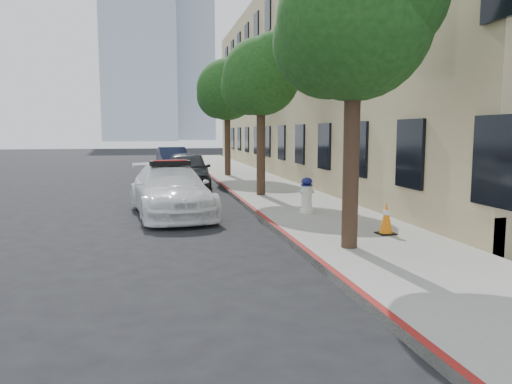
{
  "coord_description": "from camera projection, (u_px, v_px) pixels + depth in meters",
  "views": [
    {
      "loc": [
        -0.63,
        -10.65,
        2.31
      ],
      "look_at": [
        1.5,
        -0.07,
        1.0
      ],
      "focal_mm": 35.0,
      "sensor_mm": 36.0,
      "label": 1
    }
  ],
  "objects": [
    {
      "name": "tree_near",
      "position": [
        356.0,
        21.0,
        8.86
      ],
      "size": [
        2.92,
        2.82,
        5.62
      ],
      "color": "black",
      "rests_on": "sidewalk"
    },
    {
      "name": "traffic_cone",
      "position": [
        386.0,
        218.0,
        10.53
      ],
      "size": [
        0.4,
        0.4,
        0.69
      ],
      "rotation": [
        0.0,
        0.0,
        0.11
      ],
      "color": "black",
      "rests_on": "sidewalk"
    },
    {
      "name": "tree_far",
      "position": [
        228.0,
        89.0,
        24.42
      ],
      "size": [
        3.1,
        3.0,
        5.81
      ],
      "color": "black",
      "rests_on": "sidewalk"
    },
    {
      "name": "parked_car_far",
      "position": [
        172.0,
        160.0,
        28.45
      ],
      "size": [
        1.86,
        4.44,
        1.43
      ],
      "primitive_type": "imported",
      "rotation": [
        0.0,
        0.0,
        0.08
      ],
      "color": "#141B34",
      "rests_on": "ground"
    },
    {
      "name": "curb_strip",
      "position": [
        222.0,
        185.0,
        20.89
      ],
      "size": [
        0.12,
        50.0,
        0.15
      ],
      "primitive_type": "cube",
      "color": "maroon",
      "rests_on": "ground"
    },
    {
      "name": "sidewalk",
      "position": [
        257.0,
        184.0,
        21.19
      ],
      "size": [
        3.2,
        50.0,
        0.15
      ],
      "primitive_type": "cube",
      "color": "gray",
      "rests_on": "ground"
    },
    {
      "name": "tower_right",
      "position": [
        188.0,
        62.0,
        141.25
      ],
      "size": [
        14.0,
        14.0,
        44.0
      ],
      "primitive_type": "cube",
      "color": "#9EA8B7",
      "rests_on": "ground"
    },
    {
      "name": "fire_hydrant",
      "position": [
        307.0,
        196.0,
        13.28
      ],
      "size": [
        0.4,
        0.37,
        0.95
      ],
      "rotation": [
        0.0,
        0.0,
        0.08
      ],
      "color": "silver",
      "rests_on": "sidewalk"
    },
    {
      "name": "tree_mid",
      "position": [
        262.0,
        76.0,
        16.66
      ],
      "size": [
        2.77,
        2.64,
        5.43
      ],
      "color": "black",
      "rests_on": "sidewalk"
    },
    {
      "name": "police_car",
      "position": [
        171.0,
        190.0,
        13.78
      ],
      "size": [
        2.53,
        4.98,
        1.54
      ],
      "rotation": [
        0.0,
        0.0,
        0.13
      ],
      "color": "white",
      "rests_on": "ground"
    },
    {
      "name": "building",
      "position": [
        341.0,
        81.0,
        26.57
      ],
      "size": [
        8.0,
        36.0,
        10.0
      ],
      "primitive_type": "cube",
      "color": "#C8B480",
      "rests_on": "ground"
    },
    {
      "name": "ground",
      "position": [
        187.0,
        239.0,
        10.76
      ],
      "size": [
        120.0,
        120.0,
        0.0
      ],
      "primitive_type": "plane",
      "color": "black",
      "rests_on": "ground"
    },
    {
      "name": "parked_car_mid",
      "position": [
        187.0,
        171.0,
        19.76
      ],
      "size": [
        2.15,
        4.65,
        1.54
      ],
      "primitive_type": "imported",
      "rotation": [
        0.0,
        0.0,
        -0.07
      ],
      "color": "black",
      "rests_on": "ground"
    },
    {
      "name": "tower_left",
      "position": [
        138.0,
        19.0,
        123.13
      ],
      "size": [
        18.0,
        14.0,
        60.0
      ],
      "primitive_type": "cube",
      "color": "#9EA8B7",
      "rests_on": "ground"
    }
  ]
}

